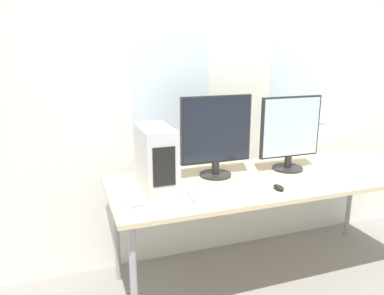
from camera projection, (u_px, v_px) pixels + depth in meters
The scene contains 8 objects.
wall_back at pixel (238, 84), 2.88m from camera, with size 8.00×0.07×2.70m.
desk at pixel (270, 183), 2.55m from camera, with size 2.18×0.81×0.77m.
pc_tower at pixel (156, 158), 2.30m from camera, with size 0.19×0.40×0.38m.
monitor_main at pixel (216, 135), 2.48m from camera, with size 0.49×0.22×0.55m.
monitor_right_near at pixel (290, 132), 2.62m from camera, with size 0.46×0.22×0.53m.
keyboard at pixel (230, 193), 2.22m from camera, with size 0.49×0.16×0.02m.
mouse at pixel (279, 187), 2.30m from camera, with size 0.05×0.09×0.03m.
cell_phone at pixel (133, 202), 2.10m from camera, with size 0.09×0.14×0.01m.
Camera 1 is at (-1.30, -1.69, 1.61)m, focal length 35.00 mm.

